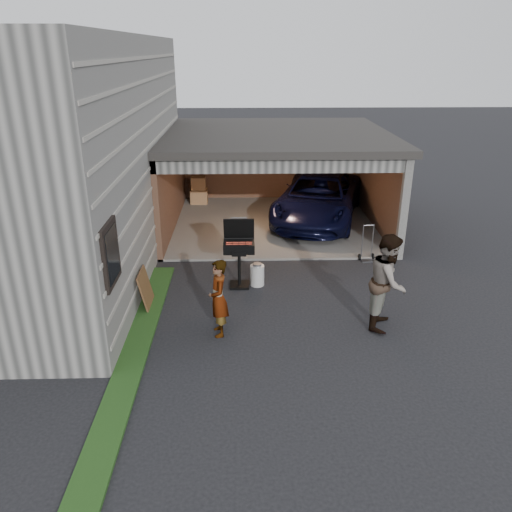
{
  "coord_description": "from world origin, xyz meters",
  "views": [
    {
      "loc": [
        -0.23,
        -8.62,
        5.21
      ],
      "look_at": [
        0.03,
        1.08,
        1.15
      ],
      "focal_mm": 35.0,
      "sensor_mm": 36.0,
      "label": 1
    }
  ],
  "objects_px": {
    "plywood_panel": "(146,289)",
    "hand_truck": "(367,254)",
    "man": "(388,282)",
    "propane_tank": "(257,275)",
    "minivan": "(318,200)",
    "bbq_grill": "(239,249)",
    "woman": "(218,298)"
  },
  "relations": [
    {
      "from": "woman",
      "to": "man",
      "type": "height_order",
      "value": "man"
    },
    {
      "from": "bbq_grill",
      "to": "plywood_panel",
      "type": "relative_size",
      "value": 1.87
    },
    {
      "from": "woman",
      "to": "man",
      "type": "distance_m",
      "value": 3.33
    },
    {
      "from": "bbq_grill",
      "to": "man",
      "type": "bearing_deg",
      "value": -33.09
    },
    {
      "from": "bbq_grill",
      "to": "propane_tank",
      "type": "xyz_separation_m",
      "value": [
        0.42,
        0.01,
        -0.69
      ]
    },
    {
      "from": "propane_tank",
      "to": "plywood_panel",
      "type": "xyz_separation_m",
      "value": [
        -2.43,
        -1.01,
        0.17
      ]
    },
    {
      "from": "plywood_panel",
      "to": "minivan",
      "type": "bearing_deg",
      "value": 51.49
    },
    {
      "from": "minivan",
      "to": "hand_truck",
      "type": "distance_m",
      "value": 3.41
    },
    {
      "from": "plywood_panel",
      "to": "hand_truck",
      "type": "xyz_separation_m",
      "value": [
        5.37,
        2.42,
        -0.23
      ]
    },
    {
      "from": "propane_tank",
      "to": "man",
      "type": "bearing_deg",
      "value": -37.44
    },
    {
      "from": "man",
      "to": "plywood_panel",
      "type": "height_order",
      "value": "man"
    },
    {
      "from": "plywood_panel",
      "to": "man",
      "type": "bearing_deg",
      "value": -10.51
    },
    {
      "from": "man",
      "to": "propane_tank",
      "type": "bearing_deg",
      "value": 75.04
    },
    {
      "from": "man",
      "to": "woman",
      "type": "bearing_deg",
      "value": 116.64
    },
    {
      "from": "propane_tank",
      "to": "plywood_panel",
      "type": "height_order",
      "value": "plywood_panel"
    },
    {
      "from": "propane_tank",
      "to": "hand_truck",
      "type": "relative_size",
      "value": 0.5
    },
    {
      "from": "propane_tank",
      "to": "bbq_grill",
      "type": "bearing_deg",
      "value": -178.3
    },
    {
      "from": "propane_tank",
      "to": "woman",
      "type": "bearing_deg",
      "value": -110.42
    },
    {
      "from": "man",
      "to": "propane_tank",
      "type": "distance_m",
      "value": 3.25
    },
    {
      "from": "plywood_panel",
      "to": "propane_tank",
      "type": "bearing_deg",
      "value": 22.54
    },
    {
      "from": "woman",
      "to": "bbq_grill",
      "type": "bearing_deg",
      "value": 159.47
    },
    {
      "from": "man",
      "to": "hand_truck",
      "type": "distance_m",
      "value": 3.46
    },
    {
      "from": "woman",
      "to": "plywood_panel",
      "type": "height_order",
      "value": "woman"
    },
    {
      "from": "minivan",
      "to": "bbq_grill",
      "type": "xyz_separation_m",
      "value": [
        -2.51,
        -4.68,
        0.22
      ]
    },
    {
      "from": "bbq_grill",
      "to": "hand_truck",
      "type": "bearing_deg",
      "value": 22.98
    },
    {
      "from": "bbq_grill",
      "to": "woman",
      "type": "bearing_deg",
      "value": -100.17
    },
    {
      "from": "plywood_panel",
      "to": "hand_truck",
      "type": "bearing_deg",
      "value": 24.27
    },
    {
      "from": "hand_truck",
      "to": "plywood_panel",
      "type": "bearing_deg",
      "value": -161.49
    },
    {
      "from": "plywood_panel",
      "to": "hand_truck",
      "type": "distance_m",
      "value": 5.89
    },
    {
      "from": "propane_tank",
      "to": "hand_truck",
      "type": "xyz_separation_m",
      "value": [
        2.94,
        1.41,
        -0.06
      ]
    },
    {
      "from": "minivan",
      "to": "plywood_panel",
      "type": "xyz_separation_m",
      "value": [
        -4.52,
        -5.68,
        -0.3
      ]
    },
    {
      "from": "woman",
      "to": "propane_tank",
      "type": "relative_size",
      "value": 3.13
    }
  ]
}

